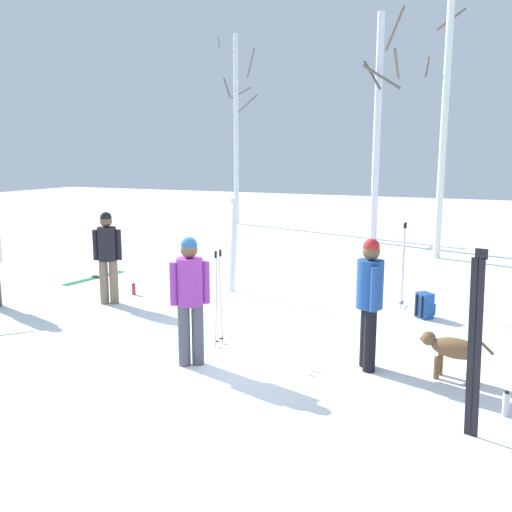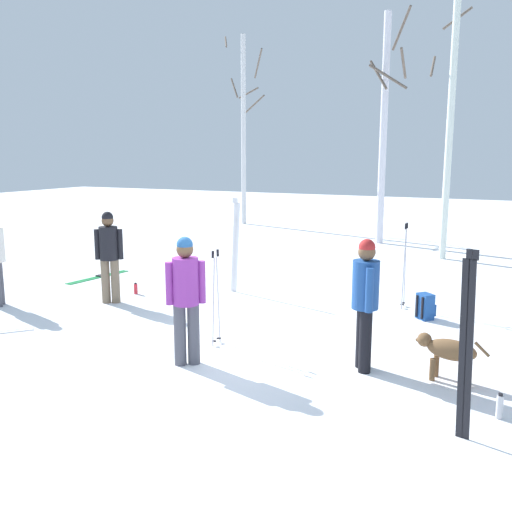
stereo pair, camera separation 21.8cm
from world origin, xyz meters
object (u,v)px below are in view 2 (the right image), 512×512
object	(u,v)px
backpack_1	(425,307)
water_bottle_0	(136,289)
person_3	(109,251)
ski_pair_planted_1	(466,347)
person_2	(186,292)
water_bottle_1	(500,407)
ski_poles_1	(216,295)
ski_pair_lying_1	(98,277)
dog	(448,351)
ski_pair_planted_0	(235,246)
birch_tree_0	(244,126)
ski_poles_0	(405,263)
birch_tree_1	(384,125)
birch_tree_2	(451,101)
person_1	(365,296)

from	to	relation	value
backpack_1	water_bottle_0	world-z (taller)	backpack_1
person_3	ski_pair_planted_1	distance (m)	6.94
person_2	water_bottle_1	size ratio (longest dim) A/B	6.12
ski_pair_planted_1	ski_poles_1	xyz separation A→B (m)	(-3.53, 1.34, -0.19)
ski_pair_planted_1	ski_pair_lying_1	xyz separation A→B (m)	(-8.17, 4.10, -0.93)
person_2	backpack_1	bearing A→B (deg)	54.30
dog	ski_pair_planted_0	size ratio (longest dim) A/B	0.47
water_bottle_1	water_bottle_0	bearing A→B (deg)	158.69
water_bottle_1	birch_tree_0	size ratio (longest dim) A/B	0.04
ski_pair_lying_1	ski_poles_0	world-z (taller)	ski_poles_0
ski_pair_planted_0	ski_pair_planted_1	xyz separation A→B (m)	(4.75, -4.26, -0.01)
ski_poles_0	water_bottle_0	size ratio (longest dim) A/B	6.76
backpack_1	water_bottle_1	bearing A→B (deg)	-68.87
ski_pair_planted_1	birch_tree_1	bearing A→B (deg)	107.08
ski_poles_0	birch_tree_1	bearing A→B (deg)	106.58
dog	backpack_1	size ratio (longest dim) A/B	2.02
person_2	water_bottle_1	xyz separation A→B (m)	(3.82, 0.10, -0.85)
ski_pair_planted_1	water_bottle_0	xyz separation A→B (m)	(-6.46, 3.25, -0.83)
person_2	person_3	size ratio (longest dim) A/B	1.00
ski_pair_lying_1	water_bottle_1	bearing A→B (deg)	-22.41
person_3	ski_poles_1	xyz separation A→B (m)	(2.94, -1.18, -0.23)
ski_pair_lying_1	water_bottle_1	xyz separation A→B (m)	(8.50, -3.50, 0.12)
water_bottle_0	birch_tree_2	distance (m)	9.19
birch_tree_0	dog	bearing A→B (deg)	-54.09
birch_tree_0	birch_tree_2	bearing A→B (deg)	-28.43
ski_pair_lying_1	water_bottle_0	size ratio (longest dim) A/B	7.42
ski_pair_planted_0	water_bottle_1	bearing A→B (deg)	-35.82
dog	ski_poles_1	size ratio (longest dim) A/B	0.63
person_2	water_bottle_0	world-z (taller)	person_2
ski_pair_planted_1	birch_tree_1	xyz separation A→B (m)	(-3.61, 11.76, 2.65)
ski_poles_0	birch_tree_2	distance (m)	6.23
ski_poles_1	birch_tree_0	distance (m)	14.65
ski_pair_planted_0	birch_tree_0	distance (m)	11.52
ski_poles_1	dog	bearing A→B (deg)	0.99
ski_pair_planted_0	birch_tree_2	distance (m)	7.20
person_3	dog	distance (m)	6.29
ski_pair_planted_0	birch_tree_0	bearing A→B (deg)	116.05
ski_pair_planted_1	dog	bearing A→B (deg)	102.50
backpack_1	ski_poles_0	bearing A→B (deg)	130.51
person_3	dog	xyz separation A→B (m)	(6.16, -1.12, -0.59)
dog	ski_pair_lying_1	size ratio (longest dim) A/B	0.53
ski_poles_0	ski_pair_lying_1	bearing A→B (deg)	-176.15
birch_tree_0	water_bottle_1	bearing A→B (deg)	-53.92
person_1	person_2	xyz separation A→B (m)	(-2.16, -0.82, 0.00)
backpack_1	birch_tree_0	bearing A→B (deg)	130.07
ski_pair_planted_0	ski_poles_1	world-z (taller)	ski_pair_planted_0
ski_poles_0	person_3	bearing A→B (deg)	-157.86
person_2	person_3	world-z (taller)	same
person_3	ski_poles_0	bearing A→B (deg)	22.14
water_bottle_0	birch_tree_1	bearing A→B (deg)	71.50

